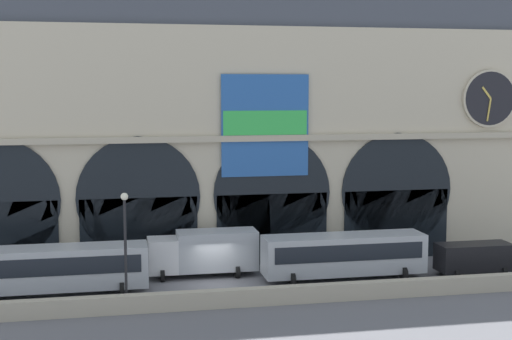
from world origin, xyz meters
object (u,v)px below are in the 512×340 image
bus_mideast (344,254)px  box_truck_center (204,252)px  street_lamp_quayside (125,235)px  bus_midwest (58,268)px  van_east (474,257)px

bus_mideast → box_truck_center: bearing=161.7°
street_lamp_quayside → box_truck_center: bearing=50.5°
bus_midwest → street_lamp_quayside: street_lamp_quayside is taller
box_truck_center → bus_mideast: box_truck_center is taller
bus_mideast → van_east: bearing=-2.7°
street_lamp_quayside → bus_mideast: bearing=13.9°
bus_midwest → box_truck_center: size_ratio=1.47×
box_truck_center → bus_mideast: (9.09, -3.00, 0.08)m
box_truck_center → street_lamp_quayside: (-5.44, -6.61, 2.71)m
bus_mideast → street_lamp_quayside: (-14.53, -3.61, 2.63)m
van_east → street_lamp_quayside: 24.25m
box_truck_center → bus_midwest: bearing=-162.2°
bus_mideast → bus_midwest: bearing=-179.8°
van_east → street_lamp_quayside: street_lamp_quayside is taller
box_truck_center → street_lamp_quayside: bearing=-129.5°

